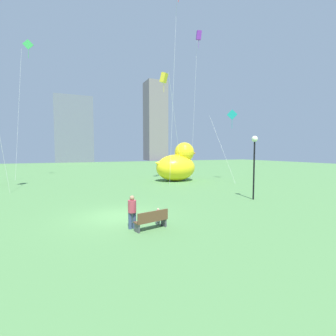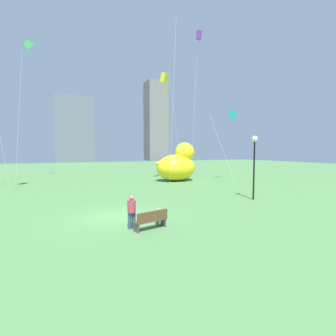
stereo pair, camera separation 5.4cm
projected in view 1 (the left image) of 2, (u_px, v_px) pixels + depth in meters
ground_plane at (117, 216)px, 13.84m from camera, size 140.00×140.00×0.00m
park_bench at (152, 220)px, 11.49m from camera, size 1.72×0.81×0.90m
person_adult at (132, 210)px, 11.61m from camera, size 0.39×0.39×1.59m
person_child at (158, 216)px, 12.22m from camera, size 0.21×0.21×0.84m
giant_inflatable_duck at (177, 165)px, 30.14m from camera, size 5.71×3.66×4.73m
lamppost at (254, 152)px, 18.43m from camera, size 0.45×0.45×4.81m
city_skyline at (20, 109)px, 74.97m from camera, size 81.12×10.80×39.51m
kite_purple at (199, 37)px, 33.01m from camera, size 1.27×1.38×19.83m
kite_teal at (231, 117)px, 29.99m from camera, size 2.95×3.81×8.76m
kite_yellow at (164, 78)px, 28.91m from camera, size 2.84×2.87×12.92m
kite_green at (27, 53)px, 31.17m from camera, size 2.54×2.86×17.81m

